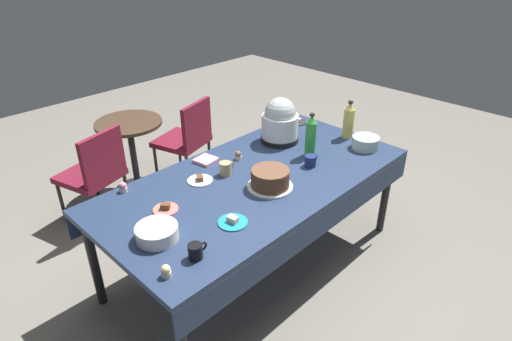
{
  "coord_description": "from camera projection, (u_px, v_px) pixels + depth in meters",
  "views": [
    {
      "loc": [
        -1.81,
        -1.76,
        2.21
      ],
      "look_at": [
        0.0,
        0.0,
        0.8
      ],
      "focal_mm": 30.07,
      "sensor_mm": 36.0,
      "label": 1
    }
  ],
  "objects": [
    {
      "name": "ground",
      "position": [
        256.0,
        261.0,
        3.28
      ],
      "size": [
        9.0,
        9.0,
        0.0
      ],
      "primitive_type": "plane",
      "color": "slate"
    },
    {
      "name": "potluck_table",
      "position": [
        256.0,
        185.0,
        2.95
      ],
      "size": [
        2.2,
        1.1,
        0.75
      ],
      "color": "navy",
      "rests_on": "ground"
    },
    {
      "name": "frosted_layer_cake",
      "position": [
        270.0,
        179.0,
        2.77
      ],
      "size": [
        0.3,
        0.3,
        0.13
      ],
      "color": "silver",
      "rests_on": "potluck_table"
    },
    {
      "name": "slow_cooker",
      "position": [
        280.0,
        122.0,
        3.34
      ],
      "size": [
        0.3,
        0.3,
        0.36
      ],
      "color": "black",
      "rests_on": "potluck_table"
    },
    {
      "name": "glass_salad_bowl",
      "position": [
        365.0,
        142.0,
        3.29
      ],
      "size": [
        0.21,
        0.21,
        0.09
      ],
      "primitive_type": "cylinder",
      "color": "#B2C6BC",
      "rests_on": "potluck_table"
    },
    {
      "name": "ceramic_snack_bowl",
      "position": [
        157.0,
        233.0,
        2.31
      ],
      "size": [
        0.23,
        0.23,
        0.08
      ],
      "primitive_type": "cylinder",
      "color": "silver",
      "rests_on": "potluck_table"
    },
    {
      "name": "dessert_plate_teal",
      "position": [
        233.0,
        221.0,
        2.45
      ],
      "size": [
        0.17,
        0.17,
        0.04
      ],
      "color": "teal",
      "rests_on": "potluck_table"
    },
    {
      "name": "dessert_plate_charcoal",
      "position": [
        298.0,
        121.0,
        3.75
      ],
      "size": [
        0.16,
        0.16,
        0.04
      ],
      "color": "#2D2D33",
      "rests_on": "potluck_table"
    },
    {
      "name": "dessert_plate_coral",
      "position": [
        166.0,
        208.0,
        2.57
      ],
      "size": [
        0.15,
        0.15,
        0.04
      ],
      "color": "#E07266",
      "rests_on": "potluck_table"
    },
    {
      "name": "dessert_plate_white",
      "position": [
        200.0,
        180.0,
        2.87
      ],
      "size": [
        0.17,
        0.17,
        0.04
      ],
      "color": "white",
      "rests_on": "potluck_table"
    },
    {
      "name": "cupcake_berry",
      "position": [
        166.0,
        271.0,
        2.06
      ],
      "size": [
        0.05,
        0.05,
        0.07
      ],
      "color": "beige",
      "rests_on": "potluck_table"
    },
    {
      "name": "cupcake_mint",
      "position": [
        123.0,
        187.0,
        2.74
      ],
      "size": [
        0.05,
        0.05,
        0.07
      ],
      "color": "beige",
      "rests_on": "potluck_table"
    },
    {
      "name": "cupcake_vanilla",
      "position": [
        238.0,
        155.0,
        3.13
      ],
      "size": [
        0.05,
        0.05,
        0.07
      ],
      "color": "beige",
      "rests_on": "potluck_table"
    },
    {
      "name": "soda_bottle_ginger_ale",
      "position": [
        349.0,
        121.0,
        3.42
      ],
      "size": [
        0.09,
        0.09,
        0.31
      ],
      "color": "gold",
      "rests_on": "potluck_table"
    },
    {
      "name": "soda_bottle_lime_soda",
      "position": [
        311.0,
        136.0,
        3.13
      ],
      "size": [
        0.08,
        0.08,
        0.33
      ],
      "color": "green",
      "rests_on": "potluck_table"
    },
    {
      "name": "coffee_mug_navy",
      "position": [
        311.0,
        161.0,
        3.04
      ],
      "size": [
        0.12,
        0.08,
        0.08
      ],
      "color": "navy",
      "rests_on": "potluck_table"
    },
    {
      "name": "coffee_mug_black",
      "position": [
        196.0,
        251.0,
        2.18
      ],
      "size": [
        0.11,
        0.07,
        0.08
      ],
      "color": "black",
      "rests_on": "potluck_table"
    },
    {
      "name": "coffee_mug_tan",
      "position": [
        226.0,
        168.0,
        2.93
      ],
      "size": [
        0.12,
        0.08,
        0.09
      ],
      "color": "tan",
      "rests_on": "potluck_table"
    },
    {
      "name": "paper_napkin_stack",
      "position": [
        206.0,
        160.0,
        3.11
      ],
      "size": [
        0.16,
        0.16,
        0.02
      ],
      "primitive_type": "cube",
      "rotation": [
        0.0,
        0.0,
        0.15
      ],
      "color": "pink",
      "rests_on": "potluck_table"
    },
    {
      "name": "maroon_chair_left",
      "position": [
        95.0,
        171.0,
        3.53
      ],
      "size": [
        0.54,
        0.54,
        0.85
      ],
      "color": "maroon",
      "rests_on": "ground"
    },
    {
      "name": "maroon_chair_right",
      "position": [
        187.0,
        136.0,
        4.12
      ],
      "size": [
        0.55,
        0.55,
        0.85
      ],
      "color": "maroon",
      "rests_on": "ground"
    },
    {
      "name": "round_cafe_table",
      "position": [
        132.0,
        144.0,
        3.96
      ],
      "size": [
        0.6,
        0.6,
        0.72
      ],
      "color": "#473323",
      "rests_on": "ground"
    }
  ]
}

